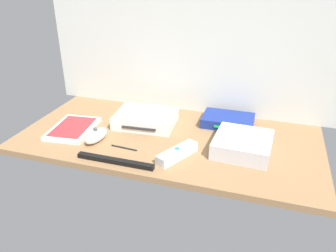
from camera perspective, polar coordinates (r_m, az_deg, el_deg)
name	(u,v)px	position (r cm, az deg, el deg)	size (l,w,h in cm)	color
ground_plane	(168,139)	(112.88, 0.00, -2.28)	(100.00, 48.00, 2.00)	#936D47
back_wall	(189,27)	(124.64, 3.59, 16.53)	(110.00, 1.20, 64.00)	silver
game_console	(146,119)	(120.41, -3.85, 1.28)	(22.09, 17.64, 4.40)	white
mini_computer	(243,144)	(105.01, 12.66, -3.05)	(17.84, 17.84, 5.30)	silver
game_case	(73,128)	(120.85, -15.97, -0.41)	(15.63, 20.39, 1.56)	white
network_router	(228,121)	(121.78, 10.23, 0.93)	(18.07, 12.48, 3.40)	navy
remote_wand	(177,153)	(99.95, 1.58, -4.70)	(9.89, 14.83, 3.40)	white
remote_nunchuk	(96,136)	(111.18, -12.19, -1.62)	(5.92, 10.57, 5.10)	white
remote_classic_pad	(140,111)	(118.64, -4.76, 2.55)	(15.12, 9.38, 2.40)	white
sensor_bar	(115,161)	(99.01, -9.03, -5.93)	(24.00, 1.80, 1.40)	black
stylus_pen	(124,147)	(106.33, -7.52, -3.62)	(0.70, 0.70, 9.00)	black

